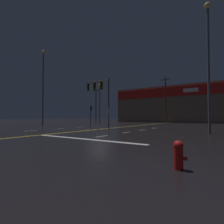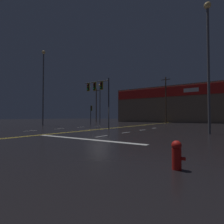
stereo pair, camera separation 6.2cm
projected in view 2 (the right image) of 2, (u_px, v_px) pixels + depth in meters
The scene contains 10 objects.
ground_plane at pixel (99, 129), 19.42m from camera, with size 200.00×200.00×0.00m, color black.
road_markings at pixel (97, 130), 17.91m from camera, with size 13.17×60.00×0.01m.
traffic_signal_median at pixel (98, 90), 21.20m from camera, with size 3.73×0.36×5.94m.
traffic_signal_corner_northwest at pixel (91, 111), 33.30m from camera, with size 0.42×0.36×3.56m.
streetlight_near_left at pixel (208, 51), 14.35m from camera, with size 0.56×0.56×10.91m.
streetlight_near_right at pixel (43, 79), 28.78m from camera, with size 0.56×0.56×12.40m.
streetlight_far_left at pixel (100, 98), 38.46m from camera, with size 0.56×0.56×8.65m.
fire_hydrant at pixel (177, 154), 4.59m from camera, with size 0.35×0.26×0.76m.
building_backdrop at pixel (174, 105), 47.01m from camera, with size 29.22×10.23×9.18m.
utility_pole_row at pixel (173, 98), 39.70m from camera, with size 44.40×0.26×12.23m.
Camera 2 is at (11.96, -15.43, 1.38)m, focal length 28.00 mm.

